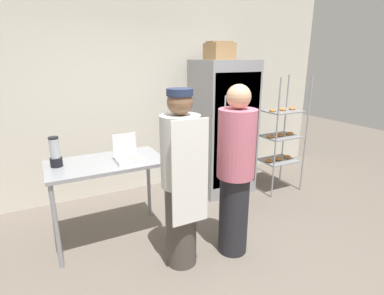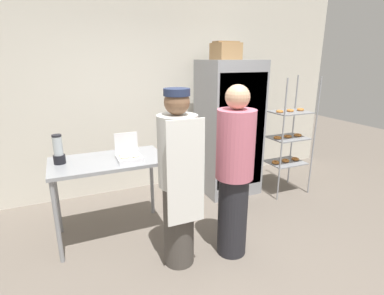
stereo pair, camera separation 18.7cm
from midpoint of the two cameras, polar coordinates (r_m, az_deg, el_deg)
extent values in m
plane|color=#6B6056|center=(3.09, 6.27, -22.50)|extent=(14.00, 14.00, 0.00)
cube|color=silver|center=(4.55, -9.89, 11.16)|extent=(6.40, 0.12, 3.05)
cube|color=gray|center=(4.43, 4.56, 3.80)|extent=(0.79, 0.74, 1.92)
cube|color=gray|center=(4.14, 7.18, 3.06)|extent=(0.73, 0.02, 1.58)
cylinder|color=silver|center=(3.99, 4.84, 3.05)|extent=(0.02, 0.02, 0.95)
cylinder|color=#93969B|center=(4.25, 14.49, 1.23)|extent=(0.02, 0.02, 1.71)
cylinder|color=#93969B|center=(4.64, 19.82, 2.07)|extent=(0.02, 0.02, 1.71)
cylinder|color=#93969B|center=(4.57, 10.86, 2.56)|extent=(0.02, 0.02, 1.71)
cylinder|color=#93969B|center=(4.94, 16.14, 3.25)|extent=(0.02, 0.02, 1.71)
cube|color=gray|center=(4.70, 15.01, -2.37)|extent=(0.53, 0.40, 0.01)
torus|color=orange|center=(4.58, 13.30, -2.44)|extent=(0.11, 0.11, 0.04)
torus|color=orange|center=(4.70, 15.03, -2.08)|extent=(0.11, 0.11, 0.04)
torus|color=orange|center=(4.82, 16.67, -1.74)|extent=(0.11, 0.11, 0.04)
cube|color=gray|center=(4.60, 15.36, 2.08)|extent=(0.53, 0.40, 0.01)
torus|color=orange|center=(4.47, 13.62, 2.09)|extent=(0.11, 0.11, 0.03)
torus|color=orange|center=(4.59, 15.38, 2.34)|extent=(0.11, 0.11, 0.03)
torus|color=orange|center=(4.72, 17.04, 2.58)|extent=(0.11, 0.11, 0.03)
cube|color=gray|center=(4.52, 15.73, 6.70)|extent=(0.53, 0.40, 0.01)
torus|color=orange|center=(4.39, 13.96, 6.86)|extent=(0.10, 0.10, 0.03)
torus|color=orange|center=(4.52, 15.75, 6.99)|extent=(0.10, 0.10, 0.03)
torus|color=orange|center=(4.64, 17.44, 7.10)|extent=(0.10, 0.10, 0.03)
cube|color=gray|center=(3.30, -17.63, -2.84)|extent=(1.19, 0.67, 0.04)
cylinder|color=gray|center=(3.18, -26.02, -13.57)|extent=(0.04, 0.04, 0.87)
cylinder|color=gray|center=(3.35, -6.47, -10.33)|extent=(0.04, 0.04, 0.87)
cylinder|color=gray|center=(3.71, -26.38, -9.25)|extent=(0.04, 0.04, 0.87)
cylinder|color=gray|center=(3.85, -9.65, -6.70)|extent=(0.04, 0.04, 0.87)
cube|color=white|center=(3.20, -13.66, -2.34)|extent=(0.25, 0.23, 0.05)
cube|color=white|center=(3.27, -14.34, 0.60)|extent=(0.25, 0.01, 0.23)
torus|color=beige|center=(3.13, -14.62, -2.10)|extent=(0.08, 0.08, 0.02)
torus|color=beige|center=(3.15, -13.51, -1.94)|extent=(0.08, 0.08, 0.02)
torus|color=beige|center=(3.16, -12.41, -1.78)|extent=(0.08, 0.08, 0.02)
torus|color=beige|center=(3.21, -14.97, -1.65)|extent=(0.08, 0.08, 0.02)
torus|color=beige|center=(3.23, -13.89, -1.50)|extent=(0.08, 0.08, 0.02)
cylinder|color=black|center=(3.32, -25.91, -2.52)|extent=(0.12, 0.12, 0.09)
cylinder|color=#B2BCC1|center=(3.28, -26.23, -0.16)|extent=(0.09, 0.09, 0.19)
cylinder|color=black|center=(3.25, -26.47, 1.64)|extent=(0.09, 0.09, 0.02)
cube|color=#A87F51|center=(4.28, 3.92, 17.81)|extent=(0.32, 0.35, 0.22)
cube|color=#977249|center=(4.29, 3.95, 19.40)|extent=(0.33, 0.18, 0.02)
cylinder|color=#47423D|center=(2.97, -3.92, -14.50)|extent=(0.29, 0.29, 0.83)
cylinder|color=beige|center=(2.66, -4.23, -0.77)|extent=(0.36, 0.36, 0.65)
sphere|color=brown|center=(2.57, -4.44, 8.61)|extent=(0.22, 0.22, 0.22)
cube|color=white|center=(2.55, -2.46, -5.02)|extent=(0.34, 0.02, 0.94)
cylinder|color=#232D4C|center=(2.56, -4.49, 10.47)|extent=(0.23, 0.23, 0.06)
cylinder|color=#232328|center=(3.14, 6.19, -12.55)|extent=(0.30, 0.30, 0.84)
cylinder|color=#C6667A|center=(2.85, 6.66, 0.70)|extent=(0.37, 0.37, 0.66)
sphere|color=tan|center=(2.76, 6.97, 9.59)|extent=(0.23, 0.23, 0.23)
camera|label=1|loc=(0.09, -91.75, -0.53)|focal=28.00mm
camera|label=2|loc=(0.09, 88.25, 0.53)|focal=28.00mm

